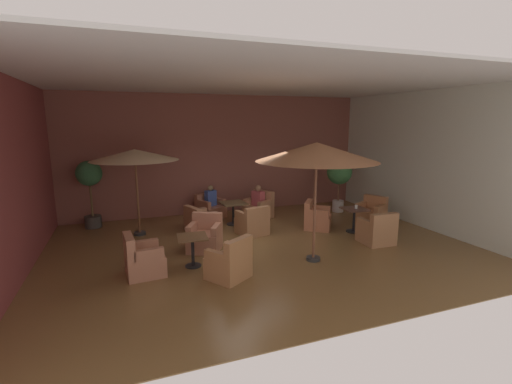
# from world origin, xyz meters

# --- Properties ---
(ground_plane) EXTENTS (10.56, 8.05, 0.02)m
(ground_plane) POSITION_xyz_m (0.00, 0.00, -0.01)
(ground_plane) COLOR brown
(wall_back_brick) EXTENTS (10.56, 0.08, 4.05)m
(wall_back_brick) POSITION_xyz_m (0.00, 3.98, 2.03)
(wall_back_brick) COLOR brown
(wall_back_brick) RESTS_ON ground_plane
(wall_left_accent) EXTENTS (0.08, 8.05, 4.05)m
(wall_left_accent) POSITION_xyz_m (-5.24, 0.00, 2.03)
(wall_left_accent) COLOR brown
(wall_left_accent) RESTS_ON ground_plane
(wall_right_plain) EXTENTS (0.08, 8.05, 4.05)m
(wall_right_plain) POSITION_xyz_m (5.24, 0.00, 2.03)
(wall_right_plain) COLOR silver
(wall_right_plain) RESTS_ON ground_plane
(ceiling_slab) EXTENTS (10.56, 8.05, 0.06)m
(ceiling_slab) POSITION_xyz_m (0.00, 0.00, 4.08)
(ceiling_slab) COLOR silver
(ceiling_slab) RESTS_ON wall_back_brick
(cafe_table_front_left) EXTENTS (0.70, 0.70, 0.70)m
(cafe_table_front_left) POSITION_xyz_m (2.98, 0.26, 0.50)
(cafe_table_front_left) COLOR black
(cafe_table_front_left) RESTS_ON ground_plane
(armchair_front_left_north) EXTENTS (0.99, 1.00, 0.87)m
(armchair_front_left_north) POSITION_xyz_m (3.94, 0.73, 0.32)
(armchair_front_left_north) COLOR #AC6D44
(armchair_front_left_north) RESTS_ON ground_plane
(armchair_front_left_east) EXTENTS (1.02, 1.01, 0.84)m
(armchair_front_left_east) POSITION_xyz_m (2.11, 0.90, 0.31)
(armchair_front_left_east) COLOR #AD6645
(armchair_front_left_east) RESTS_ON ground_plane
(armchair_front_left_south) EXTENTS (0.79, 0.80, 0.87)m
(armchair_front_left_south) POSITION_xyz_m (2.93, -0.81, 0.32)
(armchair_front_left_south) COLOR #A7734B
(armchair_front_left_south) RESTS_ON ground_plane
(cafe_table_front_right) EXTENTS (0.68, 0.68, 0.70)m
(cafe_table_front_right) POSITION_xyz_m (-1.88, -0.65, 0.52)
(cafe_table_front_right) COLOR black
(cafe_table_front_right) RESTS_ON ground_plane
(armchair_front_right_north) EXTENTS (1.00, 1.00, 0.89)m
(armchair_front_right_north) POSITION_xyz_m (-1.29, -1.54, 0.33)
(armchair_front_right_north) COLOR #AE7548
(armchair_front_right_north) RESTS_ON ground_plane
(armchair_front_right_east) EXTENTS (1.03, 1.04, 0.89)m
(armchair_front_right_east) POSITION_xyz_m (-1.39, 0.29, 0.33)
(armchair_front_right_east) COLOR #AC6E53
(armchair_front_right_east) RESTS_ON ground_plane
(armchair_front_right_south) EXTENTS (0.82, 0.80, 0.89)m
(armchair_front_right_south) POSITION_xyz_m (-2.93, -0.75, 0.33)
(armchair_front_right_south) COLOR #AC6F52
(armchair_front_right_south) RESTS_ON ground_plane
(cafe_table_mid_center) EXTENTS (0.80, 0.80, 0.70)m
(cafe_table_mid_center) POSITION_xyz_m (-0.08, 2.22, 0.53)
(cafe_table_mid_center) COLOR black
(cafe_table_mid_center) RESTS_ON ground_plane
(armchair_mid_center_north) EXTENTS (0.89, 0.89, 0.84)m
(armchair_mid_center_north) POSITION_xyz_m (0.15, 1.07, 0.32)
(armchair_mid_center_north) COLOR #A9744C
(armchair_mid_center_north) RESTS_ON ground_plane
(armchair_mid_center_east) EXTENTS (1.00, 1.04, 0.88)m
(armchair_mid_center_east) POSITION_xyz_m (0.97, 2.73, 0.32)
(armchair_mid_center_east) COLOR #B27852
(armchair_mid_center_east) RESTS_ON ground_plane
(armchair_mid_center_south) EXTENTS (1.02, 1.03, 0.79)m
(armchair_mid_center_south) POSITION_xyz_m (-0.57, 3.28, 0.30)
(armchair_mid_center_south) COLOR #AA664A
(armchair_mid_center_south) RESTS_ON ground_plane
(armchair_mid_center_west) EXTENTS (0.96, 0.99, 0.76)m
(armchair_mid_center_west) POSITION_xyz_m (-1.18, 1.84, 0.29)
(armchair_mid_center_west) COLOR #A77250
(armchair_mid_center_west) RESTS_ON ground_plane
(patio_umbrella_tall_red) EXTENTS (2.36, 2.36, 2.42)m
(patio_umbrella_tall_red) POSITION_xyz_m (-2.87, 2.13, 2.25)
(patio_umbrella_tall_red) COLOR #2D2D2D
(patio_umbrella_tall_red) RESTS_ON ground_plane
(patio_umbrella_center_beige) EXTENTS (2.69, 2.69, 2.71)m
(patio_umbrella_center_beige) POSITION_xyz_m (0.79, -1.27, 2.49)
(patio_umbrella_center_beige) COLOR #2D2D2D
(patio_umbrella_center_beige) RESTS_ON ground_plane
(potted_tree_left_corner) EXTENTS (0.87, 0.87, 1.85)m
(potted_tree_left_corner) POSITION_xyz_m (3.89, 2.49, 1.31)
(potted_tree_left_corner) COLOR silver
(potted_tree_left_corner) RESTS_ON ground_plane
(potted_tree_mid_left) EXTENTS (0.74, 0.74, 2.03)m
(potted_tree_mid_left) POSITION_xyz_m (-4.15, 3.37, 1.40)
(potted_tree_mid_left) COLOR #3C3833
(potted_tree_mid_left) RESTS_ON ground_plane
(patron_blue_shirt) EXTENTS (0.41, 0.33, 0.69)m
(patron_blue_shirt) POSITION_xyz_m (-0.55, 3.24, 0.71)
(patron_blue_shirt) COLOR #364D95
(patron_blue_shirt) RESTS_ON ground_plane
(patron_by_window) EXTENTS (0.40, 0.46, 0.68)m
(patron_by_window) POSITION_xyz_m (0.93, 2.71, 0.71)
(patron_by_window) COLOR #B44A4D
(patron_by_window) RESTS_ON ground_plane
(iced_drink_cup) EXTENTS (0.08, 0.08, 0.11)m
(iced_drink_cup) POSITION_xyz_m (3.00, 0.23, 0.75)
(iced_drink_cup) COLOR silver
(iced_drink_cup) RESTS_ON cafe_table_front_left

